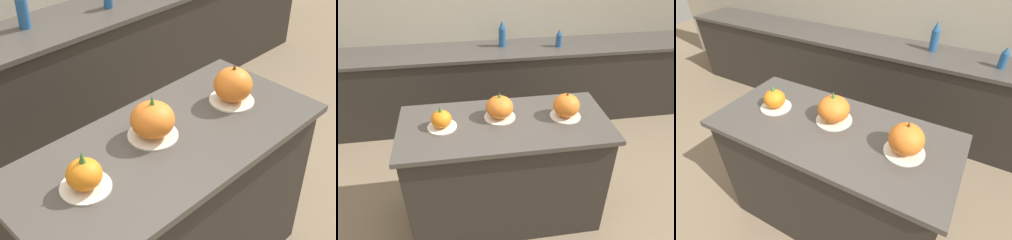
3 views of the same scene
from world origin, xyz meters
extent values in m
cube|color=#2D2823|center=(0.00, 0.00, 0.45)|extent=(1.46, 0.64, 0.90)
cube|color=#47423D|center=(0.00, 0.00, 0.91)|extent=(1.52, 0.70, 0.03)
cube|color=#2D2823|center=(0.00, 1.52, 0.43)|extent=(6.00, 0.56, 0.87)
cube|color=#47423D|center=(0.00, 1.52, 0.89)|extent=(6.00, 0.60, 0.03)
cylinder|color=silver|center=(-0.45, 0.01, 0.93)|extent=(0.21, 0.21, 0.01)
ellipsoid|color=orange|center=(-0.45, 0.01, 1.00)|extent=(0.14, 0.14, 0.12)
cone|color=#38702D|center=(-0.45, 0.01, 1.08)|extent=(0.03, 0.03, 0.05)
cylinder|color=silver|center=(-0.03, 0.07, 0.93)|extent=(0.23, 0.23, 0.01)
ellipsoid|color=orange|center=(-0.03, 0.07, 1.02)|extent=(0.20, 0.20, 0.16)
cone|color=#38702D|center=(-0.03, 0.07, 1.12)|extent=(0.02, 0.02, 0.05)
cylinder|color=silver|center=(0.45, 0.01, 0.93)|extent=(0.23, 0.23, 0.01)
ellipsoid|color=orange|center=(0.45, 0.01, 1.02)|extent=(0.19, 0.19, 0.17)
cone|color=#4C2D14|center=(0.45, 0.01, 1.12)|extent=(0.02, 0.02, 0.03)
cylinder|color=#235184|center=(0.22, 1.59, 1.01)|extent=(0.08, 0.08, 0.20)
camera|label=1|loc=(-1.16, -1.18, 2.18)|focal=50.00mm
camera|label=2|loc=(-0.30, -1.94, 2.23)|focal=35.00mm
camera|label=3|loc=(0.67, -1.05, 1.92)|focal=28.00mm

